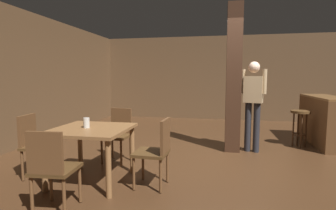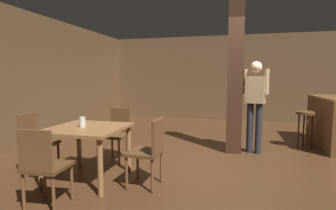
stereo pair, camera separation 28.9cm
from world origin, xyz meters
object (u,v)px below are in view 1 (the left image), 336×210
at_px(dining_table, 91,136).
at_px(bar_counter, 320,120).
at_px(chair_north, 118,132).
at_px(chair_west, 35,142).
at_px(napkin_cup, 86,123).
at_px(standing_person, 253,100).
at_px(chair_south, 52,166).
at_px(chair_east, 156,149).
at_px(bar_stool_near, 300,119).

height_order(dining_table, bar_counter, bar_counter).
distance_m(chair_north, chair_west, 1.26).
bearing_deg(napkin_cup, standing_person, 39.33).
relative_size(chair_west, standing_person, 0.52).
height_order(chair_north, bar_counter, bar_counter).
relative_size(dining_table, chair_south, 1.12).
bearing_deg(chair_north, standing_person, 24.71).
xyz_separation_m(chair_north, chair_west, (-0.89, -0.90, 0.00)).
relative_size(dining_table, chair_north, 1.12).
distance_m(chair_east, napkin_cup, 1.03).
height_order(chair_west, napkin_cup, chair_west).
distance_m(napkin_cup, bar_stool_near, 4.24).
bearing_deg(standing_person, bar_counter, 31.24).
height_order(dining_table, chair_west, chair_west).
bearing_deg(napkin_cup, chair_east, -0.34).
bearing_deg(chair_south, chair_west, 135.11).
height_order(napkin_cup, bar_stool_near, napkin_cup).
distance_m(dining_table, standing_person, 3.05).
bearing_deg(dining_table, bar_stool_near, 37.20).
bearing_deg(chair_north, napkin_cup, -95.72).
bearing_deg(chair_west, chair_east, -0.26).
distance_m(chair_north, bar_stool_near, 3.68).
bearing_deg(chair_north, dining_table, -91.44).
distance_m(chair_west, bar_stool_near, 4.90).
height_order(napkin_cup, bar_counter, bar_counter).
bearing_deg(chair_east, dining_table, 179.14).
relative_size(bar_counter, bar_stool_near, 2.35).
bearing_deg(chair_west, standing_person, 31.49).
bearing_deg(chair_south, napkin_cup, 94.68).
relative_size(chair_north, bar_stool_near, 1.19).
bearing_deg(chair_east, napkin_cup, 179.66).
bearing_deg(dining_table, chair_west, -179.63).
height_order(chair_south, chair_east, same).
distance_m(chair_north, napkin_cup, 0.95).
distance_m(standing_person, bar_stool_near, 1.24).
bearing_deg(chair_south, standing_person, 50.64).
height_order(chair_west, bar_counter, bar_counter).
xyz_separation_m(dining_table, chair_east, (0.91, -0.01, -0.12)).
height_order(standing_person, bar_counter, standing_person).
bearing_deg(chair_east, chair_south, -136.57).
bearing_deg(bar_counter, chair_east, -135.35).
distance_m(chair_south, standing_person, 3.68).
distance_m(chair_east, bar_counter, 4.08).
relative_size(chair_west, chair_east, 1.00).
bearing_deg(standing_person, dining_table, -139.97).
xyz_separation_m(chair_east, standing_person, (1.40, 1.96, 0.50)).
distance_m(chair_south, chair_east, 1.25).
xyz_separation_m(dining_table, bar_stool_near, (3.32, 2.52, -0.06)).
xyz_separation_m(bar_counter, bar_stool_near, (-0.49, -0.33, 0.05)).
bearing_deg(bar_stool_near, chair_south, -134.35).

